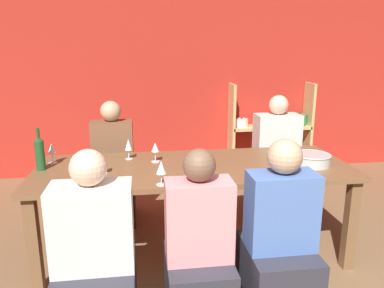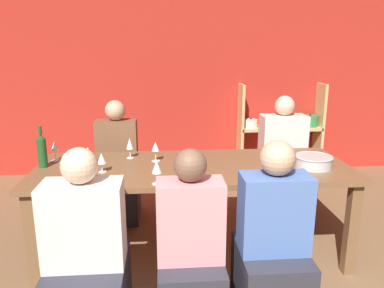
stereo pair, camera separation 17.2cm
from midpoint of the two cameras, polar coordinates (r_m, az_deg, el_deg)
name	(u,v)px [view 1 (the left image)]	position (r m, az deg, el deg)	size (l,w,h in m)	color
wall_back_red	(185,72)	(5.00, -2.12, 10.85)	(8.80, 0.06, 2.70)	red
shelf_unit	(270,139)	(5.18, 10.83, 0.69)	(1.11, 0.30, 1.21)	tan
dining_table	(194,176)	(2.98, -1.40, -4.88)	(2.45, 0.91, 0.76)	brown
mixing_bowl	(312,159)	(3.08, 16.29, -2.21)	(0.29, 0.29, 0.09)	#B7BABC
wine_bottle_green	(40,153)	(3.07, -23.68, -1.25)	(0.07, 0.07, 0.32)	#1E4C23
wine_glass_red_a	(103,161)	(2.83, -15.18, -2.46)	(0.07, 0.07, 0.15)	white
wine_glass_red_b	(155,148)	(3.04, -7.25, -0.63)	(0.07, 0.07, 0.16)	white
wine_glass_red_c	(52,149)	(3.21, -22.04, -0.76)	(0.07, 0.07, 0.16)	white
wine_glass_empty_a	(87,154)	(3.03, -17.30, -1.45)	(0.08, 0.08, 0.14)	white
wine_glass_red_d	(290,158)	(2.88, 13.03, -2.04)	(0.07, 0.07, 0.15)	white
wine_glass_red_e	(161,168)	(2.52, -6.68, -3.72)	(0.07, 0.07, 0.17)	white
wine_glass_empty_b	(128,145)	(3.15, -11.21, -0.18)	(0.06, 0.06, 0.17)	white
cell_phone	(100,180)	(2.72, -15.57, -5.27)	(0.17, 0.13, 0.01)	#1E2338
person_near_a	(96,272)	(2.37, -16.60, -18.20)	(0.45, 0.56, 1.14)	#2D2D38
person_far_a	(114,178)	(3.75, -13.05, -5.06)	(0.39, 0.48, 1.19)	#2D2D38
person_near_b	(279,253)	(2.48, 11.05, -15.95)	(0.41, 0.51, 1.15)	#2D2D38
person_far_b	(275,168)	(4.04, 11.35, -3.62)	(0.45, 0.56, 1.20)	#2D2D38
person_near_c	(199,260)	(2.40, -1.12, -17.24)	(0.40, 0.50, 1.11)	#2D2D38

